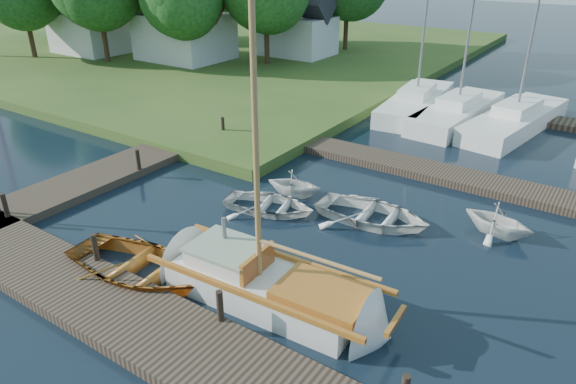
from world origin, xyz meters
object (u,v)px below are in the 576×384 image
Objects in this scene: house_b at (91,22)px; marina_boat_2 at (515,119)px; marina_boat_0 at (416,101)px; tender_a at (269,202)px; tender_d at (499,218)px; dinghy at (137,263)px; house_c at (298,27)px; tender_c at (372,211)px; marina_boat_1 at (457,111)px; sailboat at (272,289)px; mooring_post_4 at (138,160)px; mooring_post_0 at (5,205)px; house_a at (184,24)px; tender_b at (294,182)px; mooring_post_1 at (95,247)px; mooring_post_5 at (223,126)px; mooring_post_2 at (220,306)px.

marina_boat_2 is at bearing 0.14° from house_b.
marina_boat_0 reaches higher than house_b.
tender_d reaches higher than tender_a.
dinghy is 10.86m from tender_d.
house_c is at bearing 57.39° from tender_d.
marina_boat_1 is at bearing 0.74° from tender_c.
sailboat is 34.65m from house_b.
mooring_post_4 is 13.10m from tender_d.
house_c is at bearing 34.30° from tender_c.
marina_boat_0 is (-0.23, 13.80, 0.25)m from tender_a.
mooring_post_0 is 28.03m from house_b.
sailboat is at bearing -41.67° from house_a.
mooring_post_0 is at bearing 125.24° from tender_b.
marina_boat_2 is at bearing -12.03° from tender_c.
dinghy is at bearing 172.52° from marina_boat_2.
marina_boat_0 is 0.99× the size of marina_boat_2.
mooring_post_0 is 20.24m from marina_boat_0.
mooring_post_4 is 0.08× the size of sailboat.
mooring_post_1 is 10.77m from mooring_post_5.
mooring_post_5 reaches higher than tender_c.
tender_b is 23.68m from house_a.
dinghy is at bearing -65.37° from house_c.
mooring_post_1 reaches higher than tender_c.
house_a reaches higher than house_c.
tender_d reaches higher than mooring_post_1.
house_a is (-25.70, 12.78, 2.39)m from tender_d.
tender_b is 0.18× the size of marina_boat_2.
tender_c is 32.60m from house_b.
house_a reaches higher than mooring_post_2.
tender_a is (5.90, -4.53, -0.37)m from mooring_post_5.
house_b reaches higher than mooring_post_1.
house_c is at bearing 103.54° from mooring_post_0.
mooring_post_5 is at bearing -40.24° from house_a.
marina_boat_0 is 2.45m from marina_boat_1.
house_c is (-12.90, 21.53, 2.26)m from tender_a.
mooring_post_5 is (0.50, 10.00, 0.00)m from mooring_post_0.
mooring_post_2 is at bearing 0.00° from mooring_post_0.
tender_c is (9.12, -3.26, -0.31)m from mooring_post_5.
house_b is (-29.50, 19.00, 2.07)m from mooring_post_2.
mooring_post_2 is at bearing -177.72° from marina_boat_2.
mooring_post_5 reaches higher than dinghy.
house_c is at bearing 119.86° from mooring_post_2.
mooring_post_0 is 5.73m from dinghy.
marina_boat_0 is at bearing 58.52° from mooring_post_5.
tender_c is at bearing -81.86° from tender_a.
house_a is at bearing 37.19° from tender_a.
tender_b is 6.88m from tender_d.
marina_boat_0 reaches higher than sailboat.
house_a is at bearing 120.76° from mooring_post_0.
house_c is at bearing 119.00° from sailboat.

